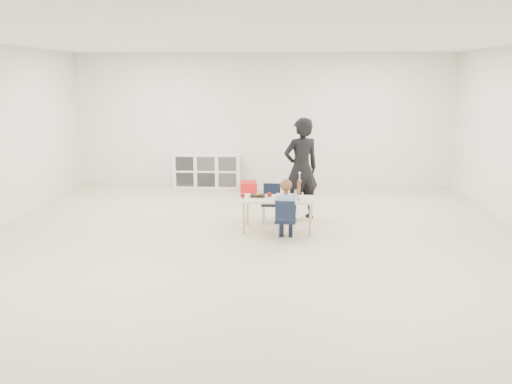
{
  "coord_description": "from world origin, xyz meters",
  "views": [
    {
      "loc": [
        0.34,
        -7.03,
        2.33
      ],
      "look_at": [
        0.04,
        -0.19,
        0.85
      ],
      "focal_mm": 38.0,
      "sensor_mm": 36.0,
      "label": 1
    }
  ],
  "objects_px": {
    "chair_near": "(286,220)",
    "cubby_shelf": "(207,170)",
    "table": "(278,214)",
    "adult": "(301,169)",
    "child": "(286,208)"
  },
  "relations": [
    {
      "from": "chair_near",
      "to": "child",
      "type": "distance_m",
      "value": 0.18
    },
    {
      "from": "cubby_shelf",
      "to": "child",
      "type": "bearing_deg",
      "value": -66.84
    },
    {
      "from": "chair_near",
      "to": "cubby_shelf",
      "type": "relative_size",
      "value": 0.44
    },
    {
      "from": "chair_near",
      "to": "child",
      "type": "bearing_deg",
      "value": 0.0
    },
    {
      "from": "table",
      "to": "cubby_shelf",
      "type": "height_order",
      "value": "cubby_shelf"
    },
    {
      "from": "chair_near",
      "to": "adult",
      "type": "bearing_deg",
      "value": 82.5
    },
    {
      "from": "cubby_shelf",
      "to": "table",
      "type": "bearing_deg",
      "value": -65.32
    },
    {
      "from": "table",
      "to": "child",
      "type": "bearing_deg",
      "value": -73.23
    },
    {
      "from": "chair_near",
      "to": "cubby_shelf",
      "type": "xyz_separation_m",
      "value": [
        -1.64,
        3.82,
        0.04
      ]
    },
    {
      "from": "child",
      "to": "adult",
      "type": "relative_size",
      "value": 0.58
    },
    {
      "from": "table",
      "to": "cubby_shelf",
      "type": "distance_m",
      "value": 3.65
    },
    {
      "from": "table",
      "to": "adult",
      "type": "height_order",
      "value": "adult"
    },
    {
      "from": "table",
      "to": "cubby_shelf",
      "type": "bearing_deg",
      "value": 118.97
    },
    {
      "from": "adult",
      "to": "cubby_shelf",
      "type": "bearing_deg",
      "value": -77.95
    },
    {
      "from": "table",
      "to": "adult",
      "type": "xyz_separation_m",
      "value": [
        0.37,
        0.73,
        0.58
      ]
    }
  ]
}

